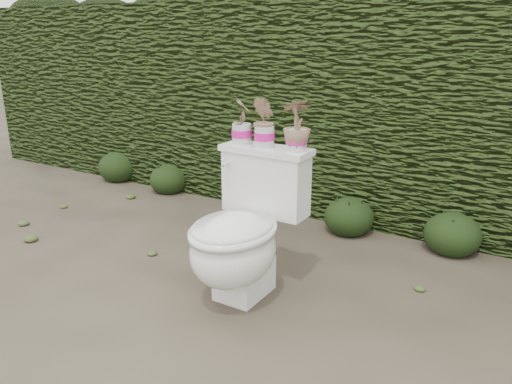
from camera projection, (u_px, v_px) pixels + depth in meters
The scene contains 11 objects.
ground at pixel (271, 287), 2.79m from camera, with size 60.00×60.00×0.00m, color brown.
hedge at pixel (374, 108), 3.85m from camera, with size 8.00×1.00×1.60m, color #334818.
toilet at pixel (242, 235), 2.59m from camera, with size 0.50×0.68×0.78m.
potted_plant_left at pixel (242, 121), 2.70m from camera, with size 0.13×0.09×0.25m, color #257727.
potted_plant_center at pixel (264, 123), 2.63m from camera, with size 0.14×0.11×0.25m, color #257727.
potted_plant_right at pixel (297, 127), 2.53m from camera, with size 0.14×0.14×0.25m, color #257727.
liriope_clump_0 at pixel (119, 164), 4.79m from camera, with size 0.38×0.38×0.31m, color #1E3010.
liriope_clump_1 at pixel (169, 176), 4.44m from camera, with size 0.34×0.34×0.27m, color #1E3010.
liriope_clump_2 at pixel (247, 190), 4.07m from camera, with size 0.33×0.33×0.27m, color #1E3010.
liriope_clump_3 at pixel (349, 213), 3.52m from camera, with size 0.35×0.35×0.28m, color #1E3010.
liriope_clump_4 at pixel (453, 231), 3.21m from camera, with size 0.36×0.36×0.29m, color #1E3010.
Camera 1 is at (1.22, -2.18, 1.36)m, focal length 35.00 mm.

